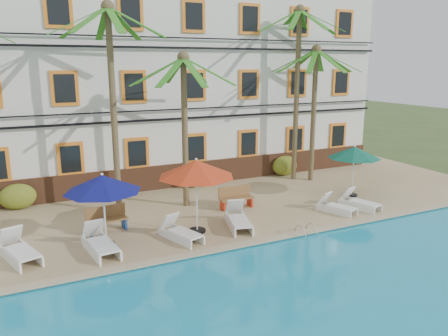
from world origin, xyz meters
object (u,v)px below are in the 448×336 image
palm_c (184,107)px  bench_right (236,197)px  umbrella_red (196,169)px  umbrella_green (354,153)px  umbrella_blue (103,184)px  lounger_b (100,243)px  pool_ladder (306,234)px  bench_left (106,219)px  palm_e (314,93)px  lounger_c (180,232)px  lounger_d (238,219)px  lounger_a (19,250)px  palm_b (112,81)px  lounger_e (336,206)px  lounger_f (359,202)px  palm_d (298,71)px

palm_c → bench_right: 4.40m
umbrella_red → umbrella_green: size_ratio=1.15×
umbrella_blue → umbrella_red: umbrella_red is taller
lounger_b → pool_ladder: lounger_b is taller
bench_left → palm_e: bearing=13.7°
umbrella_blue → bench_right: 6.28m
lounger_b → lounger_c: lounger_b is taller
lounger_d → lounger_a: bearing=176.4°
palm_e → umbrella_green: size_ratio=2.89×
umbrella_green → pool_ladder: size_ratio=3.25×
palm_b → palm_c: 3.06m
umbrella_red → lounger_d: 2.61m
lounger_b → lounger_c: size_ratio=1.11×
palm_b → lounger_c: 6.53m
palm_b → lounger_e: (8.13, -3.93, -5.11)m
lounger_d → lounger_e: size_ratio=1.22×
lounger_a → lounger_d: 7.54m
bench_left → lounger_d: bearing=-21.1°
umbrella_red → lounger_b: umbrella_red is taller
umbrella_blue → lounger_d: (4.84, -0.38, -1.87)m
lounger_a → palm_c: bearing=23.0°
palm_b → lounger_a: bearing=-140.0°
lounger_f → umbrella_blue: bearing=176.5°
umbrella_green → palm_e: bearing=89.9°
palm_b → palm_d: bearing=8.1°
palm_e → palm_d: bearing=139.3°
umbrella_green → lounger_e: 3.24m
lounger_e → bench_right: (-3.49, 2.31, 0.22)m
umbrella_green → umbrella_blue: bearing=-175.4°
palm_e → lounger_b: size_ratio=3.27×
palm_c → bench_left: bearing=-157.4°
umbrella_blue → bench_left: umbrella_blue is taller
palm_c → bench_left: (-3.73, -1.55, -3.82)m
palm_e → lounger_f: (-0.99, -4.75, -4.28)m
umbrella_blue → lounger_b: 1.93m
pool_ladder → palm_c: bearing=118.7°
umbrella_green → lounger_b: umbrella_green is taller
lounger_d → lounger_f: bearing=-2.6°
umbrella_red → bench_left: 3.86m
lounger_a → bench_left: bearing=23.4°
palm_b → lounger_e: size_ratio=4.76×
umbrella_red → pool_ladder: (3.48, -1.92, -2.38)m
palm_e → bench_left: (-11.23, -2.73, -4.08)m
bench_left → lounger_b: bearing=-106.9°
palm_e → bench_right: palm_e is taller
lounger_e → pool_ladder: 2.96m
bench_left → pool_ladder: size_ratio=2.08×
palm_e → lounger_c: bearing=-152.7°
palm_d → umbrella_green: size_ratio=3.68×
palm_b → umbrella_red: size_ratio=3.00×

